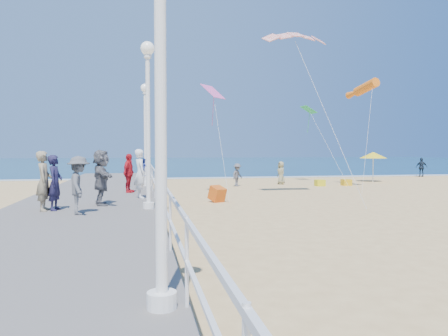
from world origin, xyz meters
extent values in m
plane|color=tan|center=(0.00, 0.00, 0.00)|extent=(160.00, 160.00, 0.00)
cube|color=#0D334F|center=(0.00, 65.00, 0.01)|extent=(160.00, 90.00, 0.05)
cube|color=white|center=(0.00, 20.50, 0.03)|extent=(160.00, 1.20, 0.04)
cube|color=slate|center=(-7.50, 0.00, 0.20)|extent=(5.00, 44.00, 0.40)
cube|color=white|center=(-5.05, 0.00, 1.45)|extent=(0.05, 42.00, 0.06)
cube|color=white|center=(-5.05, 0.00, 0.95)|extent=(0.05, 42.00, 0.04)
cylinder|color=white|center=(-5.35, -9.00, 0.50)|extent=(0.36, 0.36, 0.20)
cylinder|color=white|center=(-5.35, -9.00, 2.85)|extent=(0.14, 0.14, 4.70)
cylinder|color=white|center=(-5.35, 0.00, 0.50)|extent=(0.36, 0.36, 0.20)
cylinder|color=white|center=(-5.35, 0.00, 2.85)|extent=(0.14, 0.14, 4.70)
sphere|color=white|center=(-5.35, 0.00, 5.50)|extent=(0.44, 0.44, 0.44)
cylinder|color=white|center=(-5.35, 9.00, 0.50)|extent=(0.36, 0.36, 0.20)
cylinder|color=white|center=(-5.35, 9.00, 2.85)|extent=(0.14, 0.14, 4.70)
sphere|color=white|center=(-5.35, 9.00, 5.50)|extent=(0.44, 0.44, 0.44)
imported|color=white|center=(-5.61, 3.14, 1.36)|extent=(0.62, 0.79, 1.91)
imported|color=#2D43AB|center=(-5.46, 3.29, 1.60)|extent=(0.34, 0.40, 0.70)
imported|color=#1C1938|center=(-8.21, 0.11, 1.26)|extent=(0.50, 0.68, 1.73)
imported|color=#505255|center=(-7.37, -0.91, 1.25)|extent=(0.78, 1.18, 1.71)
imported|color=red|center=(-6.12, 5.47, 1.26)|extent=(0.73, 1.09, 1.72)
imported|color=#5E5E63|center=(-6.91, 1.17, 1.35)|extent=(0.87, 1.83, 1.90)
imported|color=gray|center=(-8.53, 0.09, 1.33)|extent=(0.46, 0.69, 1.85)
imported|color=#545358|center=(0.35, 12.46, 0.72)|extent=(1.03, 1.03, 1.43)
imported|color=#1A2739|center=(17.80, 18.97, 0.81)|extent=(1.02, 0.65, 1.62)
imported|color=gray|center=(3.53, 13.43, 0.76)|extent=(0.61, 0.82, 1.52)
cube|color=red|center=(-2.32, 4.53, 0.30)|extent=(0.83, 0.89, 0.74)
cylinder|color=white|center=(10.67, 14.32, 0.90)|extent=(0.05, 0.05, 1.80)
cone|color=yellow|center=(10.67, 14.32, 1.91)|extent=(1.90, 1.90, 0.45)
cube|color=yellow|center=(5.50, 11.64, 0.20)|extent=(0.55, 0.55, 0.40)
cube|color=gold|center=(7.32, 11.70, 0.20)|extent=(0.55, 0.55, 0.40)
cylinder|color=orange|center=(7.57, 9.79, 5.99)|extent=(1.06, 3.01, 1.15)
cube|color=#E052A7|center=(-1.96, 7.86, 5.24)|extent=(1.38, 1.40, 0.74)
cube|color=green|center=(6.14, 15.24, 5.14)|extent=(0.98, 1.09, 0.52)
camera|label=1|loc=(-5.58, -14.16, 2.29)|focal=35.00mm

